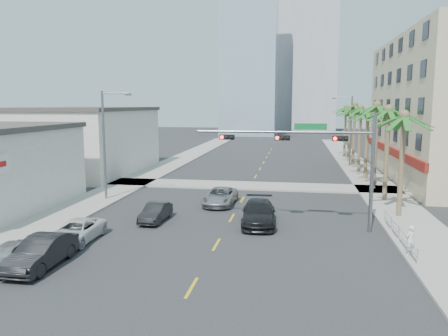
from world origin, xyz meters
name	(u,v)px	position (x,y,z in m)	size (l,w,h in m)	color
ground	(201,271)	(0.00, 0.00, 0.00)	(260.00, 260.00, 0.00)	#262628
sidewalk_right	(383,194)	(12.00, 20.00, 0.07)	(4.00, 120.00, 0.15)	gray
sidewalk_left	(125,186)	(-12.00, 20.00, 0.07)	(4.00, 120.00, 0.15)	gray
sidewalk_cross	(250,186)	(0.00, 22.00, 0.07)	(80.00, 4.00, 0.15)	gray
building_left_far	(89,142)	(-19.50, 28.00, 3.60)	(11.00, 18.00, 7.20)	beige
tower_far_left	(250,41)	(-8.00, 95.00, 24.00)	(14.00, 14.00, 48.00)	#99B2C6
tower_far_right	(316,25)	(9.00, 110.00, 30.00)	(12.00, 12.00, 60.00)	#ADADB2
tower_far_center	(275,63)	(-3.00, 125.00, 21.00)	(16.00, 16.00, 42.00)	#ADADB2
traffic_signal_mast	(319,151)	(5.78, 7.95, 5.06)	(11.12, 0.54, 7.20)	slate
palm_tree_0	(404,117)	(11.60, 12.00, 7.08)	(4.80, 4.80, 7.80)	brown
palm_tree_1	(389,111)	(11.60, 17.20, 7.43)	(4.80, 4.80, 8.16)	brown
palm_tree_2	(377,106)	(11.60, 22.40, 7.78)	(4.80, 4.80, 8.52)	brown
palm_tree_3	(368,113)	(11.60, 27.60, 7.08)	(4.80, 4.80, 7.80)	brown
palm_tree_4	(361,109)	(11.60, 32.80, 7.43)	(4.80, 4.80, 8.16)	brown
palm_tree_5	(355,106)	(11.60, 38.00, 7.78)	(4.80, 4.80, 8.52)	brown
palm_tree_6	(350,111)	(11.60, 43.20, 7.08)	(4.80, 4.80, 7.80)	brown
palm_tree_7	(346,108)	(11.60, 48.40, 7.43)	(4.80, 4.80, 8.16)	brown
streetlight_left	(106,140)	(-11.00, 14.00, 5.06)	(2.55, 0.25, 9.00)	slate
streetlight_right	(349,127)	(11.00, 38.00, 5.06)	(2.55, 0.25, 9.00)	slate
guardrail	(399,232)	(10.30, 6.00, 0.67)	(0.08, 8.08, 1.00)	silver
car_parked_near	(7,256)	(-9.40, -1.19, 0.62)	(1.47, 3.64, 1.24)	#B0B0B5
car_parked_mid	(42,252)	(-7.80, -0.82, 0.76)	(1.61, 4.60, 1.52)	black
car_parked_far	(76,231)	(-8.11, 3.18, 0.63)	(2.08, 4.52, 1.26)	silver
car_lane_left	(156,212)	(-5.00, 8.25, 0.62)	(1.30, 3.74, 1.23)	black
car_lane_center	(220,196)	(-1.50, 13.86, 0.68)	(2.24, 4.86, 1.35)	#A4A4A9
car_lane_right	(259,213)	(2.00, 8.64, 0.77)	(2.17, 5.33, 1.55)	black
pedestrian	(410,240)	(10.30, 3.53, 0.94)	(0.57, 0.38, 1.58)	white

